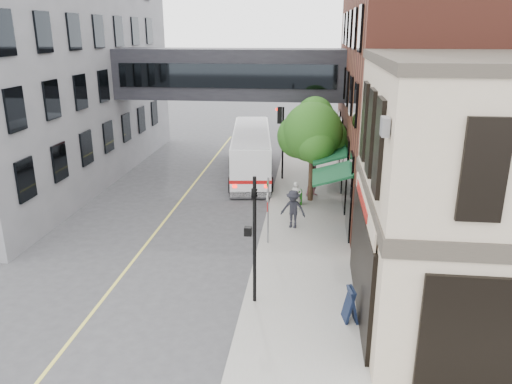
% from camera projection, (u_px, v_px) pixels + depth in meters
% --- Properties ---
extents(ground, '(120.00, 120.00, 0.00)m').
position_uv_depth(ground, '(234.00, 337.00, 15.52)').
color(ground, '#38383A').
rests_on(ground, ground).
extents(sidewalk_main, '(4.00, 60.00, 0.15)m').
position_uv_depth(sidewalk_main, '(307.00, 195.00, 28.50)').
color(sidewalk_main, gray).
rests_on(sidewalk_main, ground).
extents(brick_building, '(13.76, 18.00, 14.00)m').
position_uv_depth(brick_building, '(462.00, 71.00, 26.43)').
color(brick_building, '#59261B').
rests_on(brick_building, ground).
extents(skyway_bridge, '(14.00, 3.18, 3.00)m').
position_uv_depth(skyway_bridge, '(230.00, 74.00, 30.82)').
color(skyway_bridge, black).
rests_on(skyway_bridge, ground).
extents(traffic_signal_near, '(0.44, 0.22, 4.60)m').
position_uv_depth(traffic_signal_near, '(254.00, 225.00, 16.44)').
color(traffic_signal_near, black).
rests_on(traffic_signal_near, sidewalk_main).
extents(traffic_signal_far, '(0.53, 0.28, 4.50)m').
position_uv_depth(traffic_signal_far, '(281.00, 128.00, 30.51)').
color(traffic_signal_far, black).
rests_on(traffic_signal_far, sidewalk_main).
extents(street_sign_pole, '(0.08, 0.75, 3.00)m').
position_uv_depth(street_sign_pole, '(268.00, 205.00, 21.49)').
color(street_sign_pole, gray).
rests_on(street_sign_pole, sidewalk_main).
extents(street_tree, '(3.80, 3.20, 5.60)m').
position_uv_depth(street_tree, '(312.00, 132.00, 26.55)').
color(street_tree, '#382619').
rests_on(street_tree, sidewalk_main).
extents(lane_marking, '(0.12, 40.00, 0.01)m').
position_uv_depth(lane_marking, '(168.00, 216.00, 25.50)').
color(lane_marking, '#D8CC4C').
rests_on(lane_marking, ground).
extents(bus, '(3.57, 10.87, 2.87)m').
position_uv_depth(bus, '(251.00, 150.00, 32.45)').
color(bus, white).
rests_on(bus, ground).
extents(pedestrian_a, '(0.58, 0.41, 1.53)m').
position_uv_depth(pedestrian_a, '(296.00, 196.00, 25.73)').
color(pedestrian_a, beige).
rests_on(pedestrian_a, sidewalk_main).
extents(pedestrian_b, '(1.04, 0.91, 1.79)m').
position_uv_depth(pedestrian_b, '(314.00, 180.00, 28.00)').
color(pedestrian_b, '#C17D8A').
rests_on(pedestrian_b, sidewalk_main).
extents(pedestrian_c, '(1.30, 0.91, 1.84)m').
position_uv_depth(pedestrian_c, '(293.00, 209.00, 23.46)').
color(pedestrian_c, black).
rests_on(pedestrian_c, sidewalk_main).
extents(newspaper_box, '(0.46, 0.42, 0.82)m').
position_uv_depth(newspaper_box, '(298.00, 197.00, 26.73)').
color(newspaper_box, '#175112').
rests_on(newspaper_box, sidewalk_main).
extents(sandwich_board, '(0.52, 0.70, 1.13)m').
position_uv_depth(sandwich_board, '(350.00, 304.00, 16.01)').
color(sandwich_board, black).
rests_on(sandwich_board, sidewalk_main).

